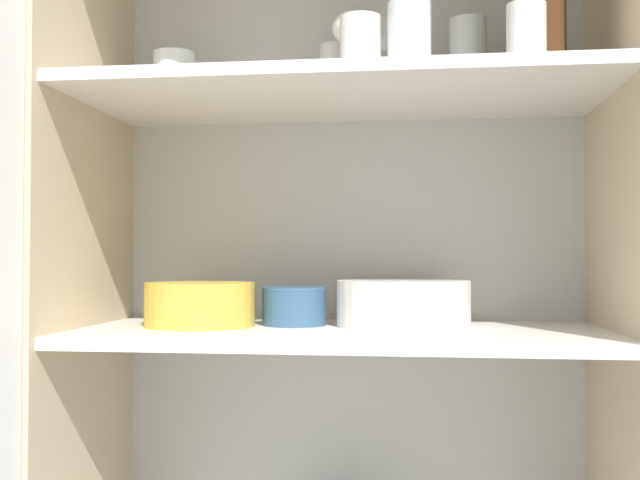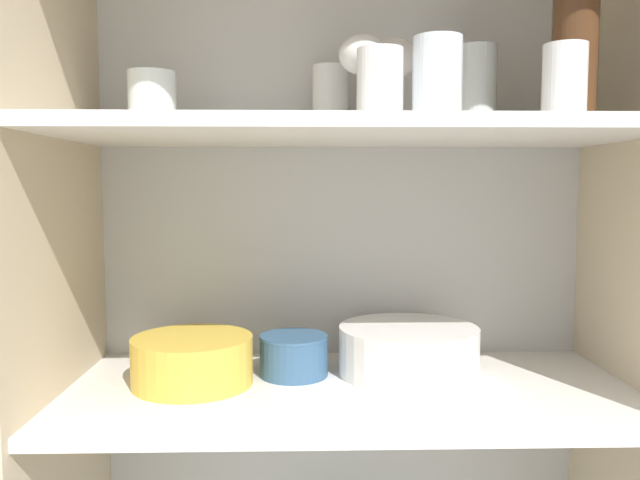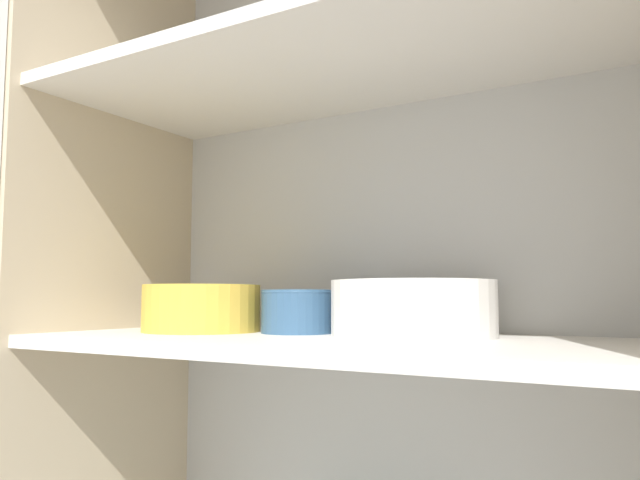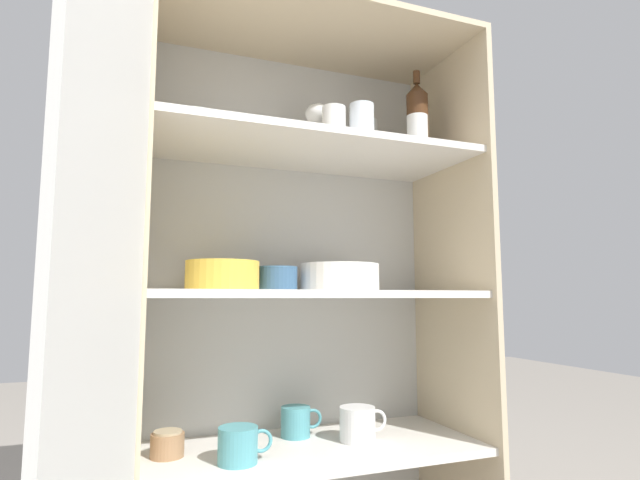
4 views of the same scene
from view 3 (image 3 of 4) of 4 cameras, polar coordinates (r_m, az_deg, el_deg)
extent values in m
cube|color=silver|center=(1.09, 6.34, -8.25)|extent=(0.93, 0.02, 1.51)
cube|color=#CCB793|center=(1.20, -18.69, -7.74)|extent=(0.02, 0.43, 1.51)
cube|color=silver|center=(0.90, 0.82, -9.50)|extent=(0.89, 0.40, 0.02)
cube|color=silver|center=(0.96, 0.78, 15.66)|extent=(0.89, 0.40, 0.02)
cylinder|color=white|center=(0.92, 0.94, 20.82)|extent=(0.07, 0.07, 0.10)
cylinder|color=white|center=(1.22, -10.96, 14.01)|extent=(0.08, 0.08, 0.09)
cylinder|color=white|center=(1.12, 3.59, 16.33)|extent=(0.06, 0.06, 0.12)
cylinder|color=white|center=(1.01, 15.69, 20.02)|extent=(0.07, 0.07, 0.14)
cylinder|color=silver|center=(1.01, 7.48, 15.43)|extent=(0.07, 0.07, 0.01)
cylinder|color=silver|center=(1.03, 7.45, 17.72)|extent=(0.01, 0.01, 0.08)
cylinder|color=white|center=(0.98, 2.54, 16.17)|extent=(0.07, 0.07, 0.01)
cylinder|color=white|center=(0.99, 2.53, 18.35)|extent=(0.01, 0.01, 0.08)
cylinder|color=white|center=(0.91, 8.54, -8.48)|extent=(0.24, 0.24, 0.01)
cylinder|color=white|center=(0.91, 8.53, -7.92)|extent=(0.24, 0.24, 0.01)
cylinder|color=white|center=(0.91, 8.53, -7.35)|extent=(0.24, 0.24, 0.01)
cylinder|color=white|center=(0.91, 8.52, -6.79)|extent=(0.24, 0.24, 0.01)
cylinder|color=white|center=(0.91, 8.51, -6.22)|extent=(0.24, 0.24, 0.01)
cylinder|color=white|center=(0.91, 8.50, -5.66)|extent=(0.24, 0.24, 0.01)
cylinder|color=white|center=(0.91, 8.50, -5.09)|extent=(0.24, 0.24, 0.01)
cylinder|color=white|center=(0.91, 8.49, -4.52)|extent=(0.24, 0.24, 0.01)
cylinder|color=white|center=(0.91, 8.48, -3.96)|extent=(0.24, 0.24, 0.01)
cylinder|color=gold|center=(1.06, -10.77, -6.15)|extent=(0.19, 0.19, 0.08)
torus|color=gold|center=(1.06, -10.73, -4.27)|extent=(0.19, 0.19, 0.01)
cylinder|color=#33567A|center=(1.00, -2.07, -6.55)|extent=(0.11, 0.11, 0.07)
torus|color=#33567A|center=(1.00, -2.07, -4.80)|extent=(0.12, 0.12, 0.01)
camera|label=1|loc=(0.59, -115.05, 8.38)|focal=42.00mm
camera|label=2|loc=(0.61, -77.02, 24.24)|focal=35.00mm
camera|label=4|loc=(1.07, -89.62, -4.08)|focal=28.00mm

